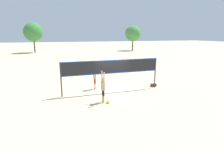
% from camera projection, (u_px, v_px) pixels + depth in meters
% --- Properties ---
extents(ground_plane, '(200.00, 200.00, 0.00)m').
position_uv_depth(ground_plane, '(112.00, 92.00, 13.56)').
color(ground_plane, beige).
extents(volleyball_net, '(7.58, 0.10, 2.48)m').
position_uv_depth(volleyball_net, '(112.00, 69.00, 13.16)').
color(volleyball_net, '#38383D').
rests_on(volleyball_net, ground_plane).
extents(player_spiker, '(0.28, 0.70, 2.07)m').
position_uv_depth(player_spiker, '(103.00, 86.00, 11.19)').
color(player_spiker, tan).
rests_on(player_spiker, ground_plane).
extents(player_blocker, '(0.28, 0.71, 2.17)m').
position_uv_depth(player_blocker, '(95.00, 75.00, 13.94)').
color(player_blocker, beige).
rests_on(player_blocker, ground_plane).
extents(volleyball, '(0.22, 0.22, 0.22)m').
position_uv_depth(volleyball, '(108.00, 102.00, 11.21)').
color(volleyball, yellow).
rests_on(volleyball, ground_plane).
extents(gear_bag, '(0.46, 0.26, 0.23)m').
position_uv_depth(gear_bag, '(153.00, 85.00, 14.93)').
color(gear_bag, maroon).
rests_on(gear_bag, ground_plane).
extents(tree_left_cluster, '(4.30, 4.30, 6.82)m').
position_uv_depth(tree_left_cluster, '(133.00, 34.00, 48.23)').
color(tree_left_cluster, brown).
rests_on(tree_left_cluster, ground_plane).
extents(tree_right_cluster, '(4.44, 4.44, 7.21)m').
position_uv_depth(tree_right_cluster, '(33.00, 32.00, 42.12)').
color(tree_right_cluster, '#4C3823').
rests_on(tree_right_cluster, ground_plane).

